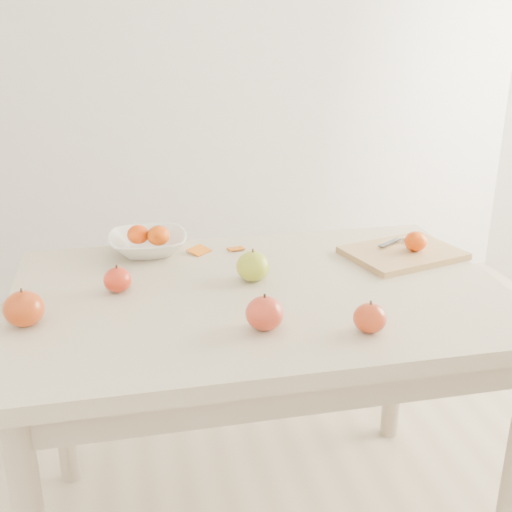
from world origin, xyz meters
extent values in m
plane|color=white|center=(0.00, 1.75, 1.35)|extent=(3.50, 0.00, 3.50)
cube|color=beige|center=(0.00, 0.00, 0.73)|extent=(1.20, 0.80, 0.04)
cylinder|color=#BCAA8E|center=(-0.54, 0.34, 0.35)|extent=(0.06, 0.06, 0.71)
cylinder|color=#BCAA8E|center=(0.54, 0.34, 0.35)|extent=(0.06, 0.06, 0.71)
cube|color=tan|center=(0.44, 0.14, 0.76)|extent=(0.35, 0.29, 0.02)
ellipsoid|color=#CF3907|center=(0.47, 0.13, 0.80)|extent=(0.06, 0.06, 0.05)
imported|color=white|center=(-0.25, 0.32, 0.78)|extent=(0.22, 0.22, 0.05)
ellipsoid|color=#DC4B07|center=(-0.28, 0.33, 0.80)|extent=(0.06, 0.06, 0.05)
ellipsoid|color=#D25607|center=(-0.22, 0.30, 0.80)|extent=(0.06, 0.06, 0.06)
cube|color=#C75C0E|center=(-0.11, 0.29, 0.75)|extent=(0.07, 0.07, 0.01)
cube|color=#C55C0D|center=(-0.01, 0.29, 0.75)|extent=(0.05, 0.04, 0.01)
cube|color=silver|center=(0.50, 0.22, 0.78)|extent=(0.07, 0.06, 0.01)
cube|color=#373B3F|center=(0.42, 0.19, 0.78)|extent=(0.09, 0.07, 0.00)
ellipsoid|color=olive|center=(-0.01, 0.06, 0.79)|extent=(0.09, 0.09, 0.08)
ellipsoid|color=maroon|center=(0.18, -0.26, 0.78)|extent=(0.07, 0.07, 0.06)
ellipsoid|color=#8A0A02|center=(-0.54, -0.08, 0.79)|extent=(0.09, 0.09, 0.08)
ellipsoid|color=#A10512|center=(-0.34, 0.06, 0.78)|extent=(0.07, 0.07, 0.06)
ellipsoid|color=#A01A11|center=(-0.04, -0.20, 0.79)|extent=(0.08, 0.08, 0.07)
camera|label=1|loc=(-0.31, -1.40, 1.39)|focal=45.00mm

